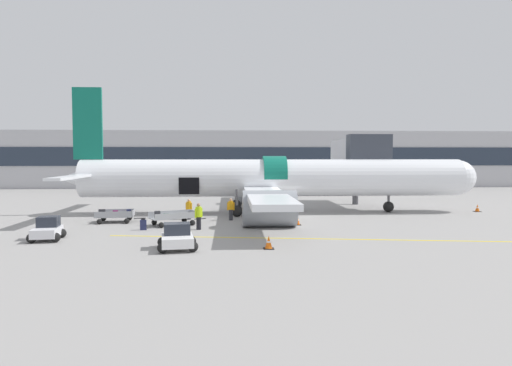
# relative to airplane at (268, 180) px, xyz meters

# --- Properties ---
(ground_plane) EXTENTS (500.00, 500.00, 0.00)m
(ground_plane) POSITION_rel_airplane_xyz_m (1.46, -2.68, -2.90)
(ground_plane) COLOR gray
(apron_marking_line) EXTENTS (26.11, 3.99, 0.01)m
(apron_marking_line) POSITION_rel_airplane_xyz_m (2.16, -12.76, -2.90)
(apron_marking_line) COLOR yellow
(apron_marking_line) RESTS_ON ground_plane
(terminal_strip) EXTENTS (100.88, 11.59, 9.00)m
(terminal_strip) POSITION_rel_airplane_xyz_m (1.46, 37.19, 1.60)
(terminal_strip) COLOR #B2B2B7
(terminal_strip) RESTS_ON ground_plane
(jet_bridge_stub) EXTENTS (3.96, 10.16, 7.02)m
(jet_bridge_stub) POSITION_rel_airplane_xyz_m (9.67, 5.74, 2.25)
(jet_bridge_stub) COLOR #4C4C51
(jet_bridge_stub) RESTS_ON ground_plane
(airplane) EXTENTS (36.55, 31.15, 10.82)m
(airplane) POSITION_rel_airplane_xyz_m (0.00, 0.00, 0.00)
(airplane) COLOR white
(airplane) RESTS_ON ground_plane
(baggage_tug_lead) EXTENTS (2.33, 2.67, 1.36)m
(baggage_tug_lead) POSITION_rel_airplane_xyz_m (-6.18, -15.30, -2.31)
(baggage_tug_lead) COLOR white
(baggage_tug_lead) RESTS_ON ground_plane
(baggage_tug_mid) EXTENTS (2.04, 2.47, 1.38)m
(baggage_tug_mid) POSITION_rel_airplane_xyz_m (-14.21, -12.17, -2.32)
(baggage_tug_mid) COLOR silver
(baggage_tug_mid) RESTS_ON ground_plane
(baggage_cart_loading) EXTENTS (4.14, 2.94, 1.07)m
(baggage_cart_loading) POSITION_rel_airplane_xyz_m (-7.39, -6.69, -2.37)
(baggage_cart_loading) COLOR #999BA0
(baggage_cart_loading) RESTS_ON ground_plane
(baggage_cart_queued) EXTENTS (3.75, 2.34, 1.00)m
(baggage_cart_queued) POSITION_rel_airplane_xyz_m (-11.94, -4.95, -2.43)
(baggage_cart_queued) COLOR #999BA0
(baggage_cart_queued) RESTS_ON ground_plane
(ground_crew_loader_a) EXTENTS (0.59, 0.39, 1.72)m
(ground_crew_loader_a) POSITION_rel_airplane_xyz_m (-3.27, -4.39, -1.99)
(ground_crew_loader_a) COLOR #2D2D33
(ground_crew_loader_a) RESTS_ON ground_plane
(ground_crew_loader_b) EXTENTS (0.56, 0.49, 1.64)m
(ground_crew_loader_b) POSITION_rel_airplane_xyz_m (-6.57, -3.77, -2.03)
(ground_crew_loader_b) COLOR #2D2D33
(ground_crew_loader_b) RESTS_ON ground_plane
(ground_crew_driver) EXTENTS (0.58, 0.58, 1.80)m
(ground_crew_driver) POSITION_rel_airplane_xyz_m (-5.47, -8.83, -1.95)
(ground_crew_driver) COLOR black
(ground_crew_driver) RESTS_ON ground_plane
(suitcase_on_tarmac_upright) EXTENTS (0.46, 0.30, 0.81)m
(suitcase_on_tarmac_upright) POSITION_rel_airplane_xyz_m (-9.20, -8.78, -2.55)
(suitcase_on_tarmac_upright) COLOR #1E2347
(suitcase_on_tarmac_upright) RESTS_ON ground_plane
(safety_cone_nose) EXTENTS (0.56, 0.56, 0.66)m
(safety_cone_nose) POSITION_rel_airplane_xyz_m (18.93, -0.20, -2.59)
(safety_cone_nose) COLOR black
(safety_cone_nose) RESTS_ON ground_plane
(safety_cone_engine_left) EXTENTS (0.57, 0.57, 0.71)m
(safety_cone_engine_left) POSITION_rel_airplane_xyz_m (-1.27, -15.53, -2.57)
(safety_cone_engine_left) COLOR black
(safety_cone_engine_left) RESTS_ON ground_plane
(safety_cone_wingtip) EXTENTS (0.48, 0.48, 0.66)m
(safety_cone_wingtip) POSITION_rel_airplane_xyz_m (1.57, -7.15, -2.59)
(safety_cone_wingtip) COLOR black
(safety_cone_wingtip) RESTS_ON ground_plane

